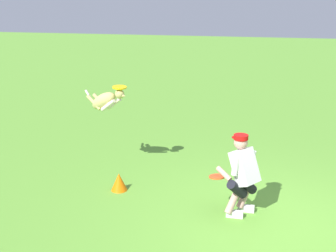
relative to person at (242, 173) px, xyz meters
The scene contains 6 objects.
ground_plane 0.89m from the person, 156.87° to the left, with size 60.00×60.00×0.00m, color #5F9C34.
person is the anchor object (origin of this frame).
dog 3.05m from the person, 26.49° to the right, with size 0.97×0.50×0.55m.
frisbee_flying 2.83m from the person, 27.75° to the right, with size 0.27×0.27×0.02m, color yellow.
frisbee_held 0.40m from the person, ahead, with size 0.25×0.25×0.02m, color #ED4C1E.
training_cone 2.25m from the person, 11.58° to the right, with size 0.28×0.28×0.32m, color orange.
Camera 1 is at (0.27, 6.15, 3.33)m, focal length 47.47 mm.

